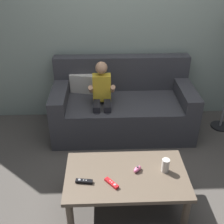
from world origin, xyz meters
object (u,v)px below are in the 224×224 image
at_px(coffee_table, 126,179).
at_px(nunchuk_pink, 137,169).
at_px(couch, 122,107).
at_px(person_seated_on_couch, 102,97).
at_px(game_remote_red_far_corner, 112,183).
at_px(soda_can, 165,165).
at_px(game_remote_black_near_edge, 84,181).

distance_m(coffee_table, nunchuk_pink, 0.13).
relative_size(coffee_table, nunchuk_pink, 10.75).
bearing_deg(couch, person_seated_on_couch, -144.26).
bearing_deg(game_remote_red_far_corner, nunchuk_pink, 33.21).
height_order(coffee_table, soda_can, soda_can).
bearing_deg(person_seated_on_couch, game_remote_black_near_edge, -97.76).
relative_size(couch, game_remote_red_far_corner, 12.90).
distance_m(couch, nunchuk_pink, 1.23).
xyz_separation_m(couch, nunchuk_pink, (0.05, -1.22, 0.09)).
height_order(couch, coffee_table, couch).
relative_size(game_remote_black_near_edge, soda_can, 1.18).
bearing_deg(person_seated_on_couch, game_remote_red_far_corner, -86.88).
bearing_deg(soda_can, game_remote_black_near_edge, -170.81).
height_order(coffee_table, game_remote_black_near_edge, game_remote_black_near_edge).
relative_size(game_remote_black_near_edge, nunchuk_pink, 1.49).
relative_size(person_seated_on_couch, soda_can, 7.72).
bearing_deg(nunchuk_pink, couch, 92.17).
relative_size(person_seated_on_couch, coffee_table, 0.91).
bearing_deg(couch, coffee_table, -92.33).
bearing_deg(couch, soda_can, -77.11).
distance_m(game_remote_black_near_edge, game_remote_red_far_corner, 0.23).
height_order(coffee_table, game_remote_red_far_corner, game_remote_red_far_corner).
height_order(couch, game_remote_red_far_corner, couch).
bearing_deg(game_remote_red_far_corner, person_seated_on_couch, 93.12).
height_order(couch, nunchuk_pink, couch).
bearing_deg(soda_can, person_seated_on_couch, 116.60).
height_order(person_seated_on_couch, game_remote_black_near_edge, person_seated_on_couch).
bearing_deg(coffee_table, game_remote_red_far_corner, -139.57).
distance_m(couch, game_remote_red_far_corner, 1.39).
distance_m(couch, person_seated_on_couch, 0.39).
bearing_deg(game_remote_red_far_corner, couch, 82.49).
xyz_separation_m(person_seated_on_couch, game_remote_black_near_edge, (-0.16, -1.17, -0.15)).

